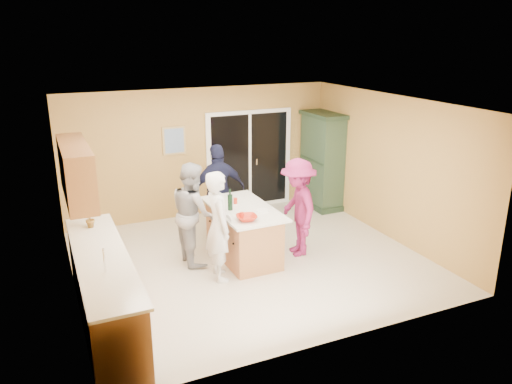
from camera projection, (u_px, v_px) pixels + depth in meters
name	position (u px, v px, depth m)	size (l,w,h in m)	color
floor	(250.00, 260.00, 8.30)	(5.50, 5.50, 0.00)	beige
ceiling	(250.00, 104.00, 7.51)	(5.50, 5.00, 0.10)	silver
wall_back	(201.00, 153.00, 10.08)	(5.50, 0.10, 2.60)	#ECBA61
wall_front	(336.00, 244.00, 5.73)	(5.50, 0.10, 2.60)	#ECBA61
wall_left	(66.00, 210.00, 6.84)	(0.10, 5.00, 2.60)	#ECBA61
wall_right	(390.00, 168.00, 8.97)	(0.10, 5.00, 2.60)	#ECBA61
left_cabinet_run	(105.00, 295.00, 6.30)	(0.65, 3.05, 1.24)	#B77147
upper_cabinets	(76.00, 172.00, 6.56)	(0.35, 1.60, 0.75)	#B77147
sliding_door	(250.00, 160.00, 10.53)	(1.90, 0.07, 2.10)	white
framed_picture	(174.00, 141.00, 9.75)	(0.46, 0.04, 0.56)	tan
kitchen_island	(243.00, 234.00, 8.30)	(0.95, 1.70, 0.89)	#B77147
green_hutch	(322.00, 162.00, 10.61)	(0.59, 1.11, 2.04)	#213623
woman_white	(219.00, 226.00, 7.48)	(0.62, 0.41, 1.70)	silver
woman_grey	(193.00, 213.00, 8.06)	(0.81, 0.63, 1.67)	#9F9FA2
woman_navy	(219.00, 191.00, 9.10)	(1.01, 0.42, 1.73)	#161832
woman_magenta	(298.00, 208.00, 8.33)	(1.07, 0.62, 1.66)	#8F1F4C
serving_bowl	(247.00, 218.00, 7.60)	(0.32, 0.32, 0.08)	#B22613
tulip_vase	(89.00, 214.00, 7.12)	(0.21, 0.15, 0.41)	#BB3412
tumbler_near	(242.00, 215.00, 7.68)	(0.07, 0.07, 0.09)	#B22613
tumbler_far	(235.00, 201.00, 8.34)	(0.07, 0.07, 0.10)	#B22613
wine_bottle	(230.00, 202.00, 8.01)	(0.08, 0.08, 0.35)	black
white_plate	(263.00, 211.00, 8.00)	(0.21, 0.21, 0.01)	white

